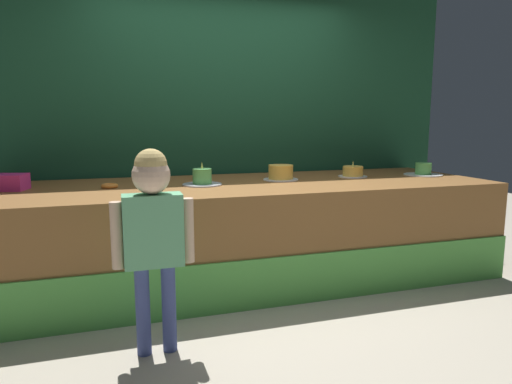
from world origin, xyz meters
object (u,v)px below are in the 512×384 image
cake_center_right (353,172)px  cake_center_left (281,173)px  pink_box (9,182)px  donut (110,186)px  child_figure (153,224)px  cake_far_left (202,178)px  cake_far_right (423,171)px

cake_center_right → cake_center_left: bearing=-179.2°
pink_box → donut: size_ratio=1.91×
cake_center_left → cake_center_right: size_ratio=1.16×
child_figure → cake_center_right: 2.23m
child_figure → cake_center_right: bearing=31.6°
child_figure → cake_far_left: size_ratio=3.70×
cake_center_left → pink_box: bearing=178.6°
cake_center_right → cake_far_right: 0.72m
cake_far_left → cake_far_right: size_ratio=0.90×
donut → cake_center_right: bearing=1.4°
child_figure → donut: size_ratio=9.25×
child_figure → pink_box: (-0.95, 1.21, 0.12)m
cake_center_right → child_figure: bearing=-148.4°
donut → cake_center_right: cake_center_right is taller
cake_center_right → donut: bearing=-178.6°
cake_far_right → donut: bearing=179.5°
donut → pink_box: bearing=172.5°
cake_far_left → donut: bearing=175.2°
child_figure → donut: bearing=102.0°
donut → cake_far_left: size_ratio=0.40×
donut → cake_far_right: cake_far_right is taller
cake_far_right → pink_box: bearing=178.1°
child_figure → cake_center_right: child_figure is taller
donut → cake_center_left: cake_center_left is taller
child_figure → cake_far_right: size_ratio=3.33×
child_figure → cake_far_left: 1.16m
cake_center_left → cake_far_left: bearing=-171.9°
cake_far_left → cake_center_right: cake_far_left is taller
cake_far_left → cake_far_right: 2.14m
child_figure → cake_center_right: (1.90, 1.17, 0.10)m
cake_far_left → child_figure: bearing=-114.2°
pink_box → cake_far_left: cake_far_left is taller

